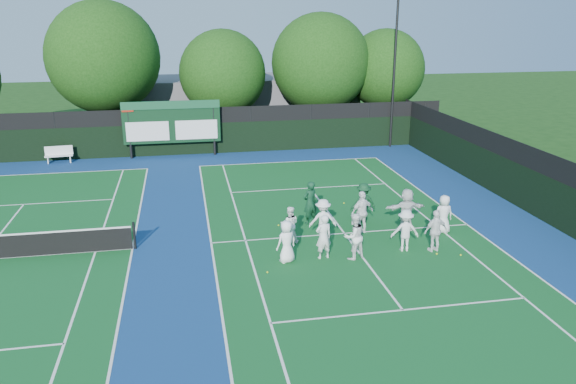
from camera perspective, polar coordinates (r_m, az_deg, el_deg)
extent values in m
plane|color=#153A0F|center=(22.52, 6.46, -5.16)|extent=(120.00, 120.00, 0.00)
cube|color=navy|center=(22.53, -9.12, -5.25)|extent=(34.00, 32.00, 0.01)
cube|color=#10501F|center=(23.40, 5.75, -4.20)|extent=(10.97, 23.77, 0.00)
cube|color=silver|center=(34.38, 0.21, 3.09)|extent=(10.97, 0.08, 0.00)
cube|color=silver|center=(22.54, -7.81, -5.15)|extent=(0.08, 23.77, 0.00)
cube|color=silver|center=(25.43, 17.72, -3.15)|extent=(0.08, 23.77, 0.00)
cube|color=silver|center=(22.63, -4.34, -4.93)|extent=(0.08, 23.77, 0.00)
cube|color=silver|center=(24.82, 14.92, -3.41)|extent=(0.08, 23.77, 0.00)
cube|color=silver|center=(17.95, 11.58, -11.66)|extent=(8.23, 0.08, 0.00)
cube|color=silver|center=(29.23, 2.25, 0.41)|extent=(8.23, 0.08, 0.00)
cube|color=silver|center=(23.39, 5.75, -4.19)|extent=(0.08, 12.80, 0.00)
cube|color=silver|center=(34.66, -23.17, 1.75)|extent=(10.97, 0.08, 0.00)
cube|color=silver|center=(22.63, -15.52, -5.56)|extent=(0.08, 23.77, 0.00)
cube|color=silver|center=(22.81, -18.96, -5.72)|extent=(0.08, 23.77, 0.00)
cube|color=silver|center=(29.55, -25.26, -1.14)|extent=(8.23, 0.08, 0.00)
cube|color=black|center=(36.60, -10.03, 5.31)|extent=(34.00, 0.08, 2.00)
cube|color=black|center=(36.31, -10.16, 7.62)|extent=(34.00, 0.05, 1.00)
cube|color=black|center=(26.94, 24.52, -0.55)|extent=(0.08, 32.00, 2.00)
cube|color=black|center=(26.55, 24.93, 2.52)|extent=(0.05, 32.00, 1.00)
cylinder|color=black|center=(36.20, -15.81, 5.98)|extent=(0.16, 0.16, 3.50)
cylinder|color=black|center=(36.11, -7.53, 6.47)|extent=(0.16, 0.16, 3.50)
cube|color=black|center=(35.98, -11.73, 6.95)|extent=(6.00, 0.15, 2.60)
cube|color=#14492A|center=(35.69, -11.84, 8.65)|extent=(6.00, 0.05, 0.50)
cube|color=silver|center=(36.03, -14.07, 5.99)|extent=(2.60, 0.04, 1.20)
cube|color=silver|center=(35.98, -9.28, 6.27)|extent=(2.60, 0.04, 1.20)
cube|color=#A31D0D|center=(35.85, -16.02, 8.22)|extent=(0.70, 0.04, 0.50)
cube|color=slate|center=(44.50, -5.10, 9.00)|extent=(18.00, 6.00, 4.00)
cylinder|color=black|center=(38.25, 10.73, 11.87)|extent=(0.16, 0.16, 10.00)
cylinder|color=black|center=(22.42, -15.34, -4.29)|extent=(0.10, 0.10, 1.10)
cube|color=silver|center=(36.81, -22.25, 3.44)|extent=(1.64, 0.58, 0.06)
cube|color=silver|center=(36.90, -22.26, 3.95)|extent=(1.61, 0.22, 0.54)
cube|color=silver|center=(37.00, -23.18, 3.01)|extent=(0.10, 0.38, 0.43)
cube|color=silver|center=(36.74, -21.23, 3.15)|extent=(0.10, 0.38, 0.43)
cylinder|color=black|center=(40.21, -17.65, 6.71)|extent=(0.44, 0.44, 3.18)
sphere|color=#12370C|center=(39.67, -18.24, 12.86)|extent=(7.33, 7.33, 7.33)
sphere|color=#12370C|center=(39.96, -17.22, 11.93)|extent=(5.13, 5.13, 5.13)
cylinder|color=black|center=(40.08, -6.48, 6.93)|extent=(0.44, 0.44, 2.54)
sphere|color=#12370C|center=(39.58, -6.65, 11.90)|extent=(5.92, 5.92, 5.92)
sphere|color=#12370C|center=(39.99, -5.78, 11.14)|extent=(4.15, 4.15, 4.15)
cylinder|color=black|center=(41.14, 3.22, 7.43)|extent=(0.44, 0.44, 2.73)
sphere|color=#12370C|center=(40.61, 3.32, 12.95)|extent=(6.95, 6.95, 6.95)
sphere|color=#12370C|center=(41.11, 4.03, 12.02)|extent=(4.86, 4.86, 4.86)
cylinder|color=black|center=(42.54, 9.59, 7.55)|extent=(0.44, 0.44, 2.72)
sphere|color=#12370C|center=(42.08, 9.84, 12.23)|extent=(5.68, 5.68, 5.68)
sphere|color=#12370C|center=(42.62, 10.43, 11.50)|extent=(3.97, 3.97, 3.97)
sphere|color=#C6D819|center=(19.90, -2.10, -8.15)|extent=(0.07, 0.07, 0.07)
sphere|color=#C6D819|center=(23.51, 10.57, -4.25)|extent=(0.07, 0.07, 0.07)
sphere|color=#C6D819|center=(22.19, 17.14, -6.14)|extent=(0.07, 0.07, 0.07)
sphere|color=#C6D819|center=(24.08, -0.97, -3.40)|extent=(0.07, 0.07, 0.07)
sphere|color=#C6D819|center=(26.97, 5.70, -1.13)|extent=(0.07, 0.07, 0.07)
sphere|color=#C6D819|center=(22.05, 14.88, -6.09)|extent=(0.07, 0.07, 0.07)
imported|color=white|center=(20.42, -0.14, -5.07)|extent=(0.92, 0.78, 1.60)
imported|color=white|center=(20.74, 3.64, -4.56)|extent=(0.69, 0.52, 1.71)
imported|color=white|center=(20.83, 6.70, -4.49)|extent=(1.04, 0.94, 1.77)
imported|color=silver|center=(21.85, 11.81, -3.84)|extent=(1.13, 0.74, 1.65)
imported|color=white|center=(22.05, 14.76, -3.85)|extent=(1.02, 0.56, 1.65)
imported|color=white|center=(22.17, 0.17, -3.32)|extent=(0.81, 0.67, 1.50)
imported|color=white|center=(22.42, 3.56, -2.83)|extent=(1.15, 0.72, 1.71)
imported|color=white|center=(23.24, 7.53, -2.06)|extent=(1.15, 0.76, 1.82)
imported|color=silver|center=(23.84, 11.93, -1.77)|extent=(1.70, 0.55, 1.83)
imported|color=white|center=(23.97, 15.53, -2.18)|extent=(0.80, 0.53, 1.63)
imported|color=#0E361F|center=(24.05, 2.25, -1.11)|extent=(0.82, 0.70, 1.91)
imported|color=#0F381D|center=(24.48, 7.65, -1.09)|extent=(1.17, 0.72, 1.76)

